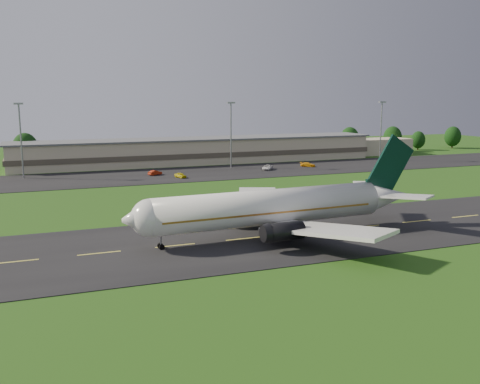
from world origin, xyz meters
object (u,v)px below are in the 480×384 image
object	(u,v)px
airliner	(274,208)
service_vehicle_c	(267,167)
light_mast_centre	(231,127)
service_vehicle_b	(155,173)
service_vehicle_d	(308,165)
light_mast_west	(20,131)
service_vehicle_a	(180,175)
terminal	(218,150)
light_mast_east	(381,124)

from	to	relation	value
airliner	service_vehicle_c	xyz separation A→B (m)	(30.69, 71.68, -3.83)
light_mast_centre	service_vehicle_b	distance (m)	29.01
airliner	service_vehicle_d	size ratio (longest dim) A/B	10.87
airliner	light_mast_west	world-z (taller)	light_mast_west
airliner	service_vehicle_a	xyz separation A→B (m)	(1.97, 65.34, -3.88)
terminal	service_vehicle_a	distance (m)	37.66
light_mast_west	light_mast_east	xyz separation A→B (m)	(115.00, 0.00, 0.00)
light_mast_centre	light_mast_east	world-z (taller)	same
airliner	service_vehicle_b	world-z (taller)	airliner
airliner	service_vehicle_c	world-z (taller)	airliner
light_mast_east	service_vehicle_d	xyz separation A→B (m)	(-31.48, -6.34, -11.95)
terminal	service_vehicle_c	xyz separation A→B (m)	(7.30, -24.47, -3.16)
light_mast_centre	light_mast_east	distance (m)	55.00
terminal	service_vehicle_c	world-z (taller)	terminal
light_mast_east	service_vehicle_d	size ratio (longest dim) A/B	4.31
service_vehicle_d	service_vehicle_a	bearing A→B (deg)	142.29
terminal	light_mast_east	size ratio (longest dim) A/B	7.13
light_mast_west	service_vehicle_a	distance (m)	44.22
light_mast_centre	service_vehicle_c	world-z (taller)	light_mast_centre
airliner	terminal	bearing A→B (deg)	73.66
service_vehicle_a	service_vehicle_c	size ratio (longest dim) A/B	0.76
light_mast_centre	service_vehicle_c	size ratio (longest dim) A/B	3.87
service_vehicle_c	service_vehicle_d	world-z (taller)	service_vehicle_c
service_vehicle_a	service_vehicle_b	xyz separation A→B (m)	(-5.41, 7.44, -0.00)
terminal	service_vehicle_a	xyz separation A→B (m)	(-21.42, -30.81, -3.21)
terminal	service_vehicle_b	distance (m)	35.73
light_mast_west	service_vehicle_a	world-z (taller)	light_mast_west
airliner	service_vehicle_d	xyz separation A→B (m)	(45.51, 73.62, -3.88)
airliner	terminal	distance (m)	98.95
airliner	service_vehicle_c	bearing A→B (deg)	64.16
service_vehicle_b	airliner	bearing A→B (deg)	154.70
terminal	service_vehicle_a	bearing A→B (deg)	-124.81
airliner	service_vehicle_a	size ratio (longest dim) A/B	12.77
light_mast_west	service_vehicle_c	xyz separation A→B (m)	(68.70, -8.28, -11.91)
service_vehicle_a	terminal	bearing A→B (deg)	34.85
airliner	service_vehicle_b	bearing A→B (deg)	90.04
light_mast_east	service_vehicle_d	bearing A→B (deg)	-168.60
light_mast_west	light_mast_centre	size ratio (longest dim) A/B	1.00
light_mast_east	light_mast_centre	bearing A→B (deg)	180.00
service_vehicle_b	service_vehicle_a	bearing A→B (deg)	-171.97
light_mast_east	service_vehicle_b	distance (m)	81.63
service_vehicle_d	service_vehicle_c	bearing A→B (deg)	138.98
light_mast_centre	light_mast_east	size ratio (longest dim) A/B	1.00
light_mast_centre	service_vehicle_b	world-z (taller)	light_mast_centre
terminal	light_mast_west	xyz separation A→B (m)	(-61.40, -16.18, 8.75)
terminal	service_vehicle_b	xyz separation A→B (m)	(-26.83, -23.37, -3.21)
service_vehicle_d	light_mast_east	bearing A→B (deg)	-37.08
airliner	terminal	world-z (taller)	airliner
airliner	service_vehicle_d	distance (m)	86.64
light_mast_east	service_vehicle_c	xyz separation A→B (m)	(-46.30, -8.28, -11.91)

